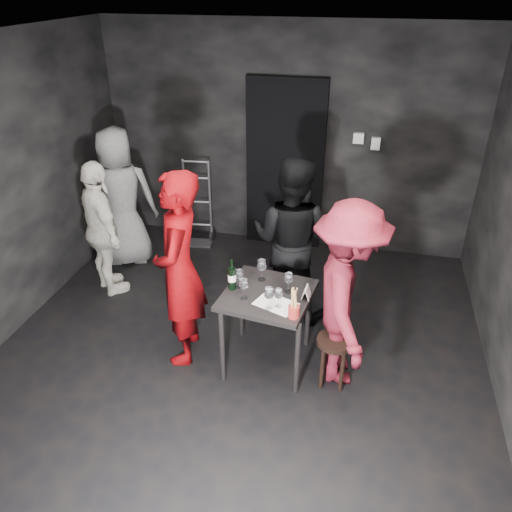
% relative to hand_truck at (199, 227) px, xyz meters
% --- Properties ---
extents(floor, '(4.50, 5.00, 0.02)m').
position_rel_hand_truck_xyz_m(floor, '(1.08, -2.20, -0.21)').
color(floor, black).
rests_on(floor, ground).
extents(ceiling, '(4.50, 5.00, 0.02)m').
position_rel_hand_truck_xyz_m(ceiling, '(1.08, -2.20, 2.49)').
color(ceiling, silver).
rests_on(ceiling, ground).
extents(wall_back, '(4.50, 0.04, 2.70)m').
position_rel_hand_truck_xyz_m(wall_back, '(1.08, 0.30, 1.14)').
color(wall_back, black).
rests_on(wall_back, ground).
extents(doorway, '(0.95, 0.10, 2.10)m').
position_rel_hand_truck_xyz_m(doorway, '(1.08, 0.24, 0.84)').
color(doorway, black).
rests_on(doorway, ground).
extents(wallbox_upper, '(0.12, 0.06, 0.12)m').
position_rel_hand_truck_xyz_m(wallbox_upper, '(1.93, 0.25, 1.24)').
color(wallbox_upper, '#B7B7B2').
rests_on(wallbox_upper, wall_back).
extents(wallbox_lower, '(0.10, 0.06, 0.14)m').
position_rel_hand_truck_xyz_m(wallbox_lower, '(2.13, 0.25, 1.19)').
color(wallbox_lower, '#B7B7B2').
rests_on(wallbox_lower, wall_back).
extents(hand_truck, '(0.37, 0.32, 1.11)m').
position_rel_hand_truck_xyz_m(hand_truck, '(0.00, 0.00, 0.00)').
color(hand_truck, '#B2B2B7').
rests_on(hand_truck, floor).
extents(tasting_table, '(0.72, 0.72, 0.75)m').
position_rel_hand_truck_xyz_m(tasting_table, '(1.36, -2.10, 0.44)').
color(tasting_table, black).
rests_on(tasting_table, floor).
extents(stool, '(0.31, 0.31, 0.47)m').
position_rel_hand_truck_xyz_m(stool, '(1.97, -2.24, 0.16)').
color(stool, black).
rests_on(stool, floor).
extents(server_red, '(0.66, 0.86, 2.13)m').
position_rel_hand_truck_xyz_m(server_red, '(0.60, -2.15, 0.86)').
color(server_red, '#740207').
rests_on(server_red, floor).
extents(woman_black, '(0.99, 0.67, 1.88)m').
position_rel_hand_truck_xyz_m(woman_black, '(1.42, -1.26, 0.73)').
color(woman_black, black).
rests_on(woman_black, floor).
extents(man_maroon, '(0.75, 1.25, 1.81)m').
position_rel_hand_truck_xyz_m(man_maroon, '(2.02, -2.11, 0.70)').
color(man_maroon, maroon).
rests_on(man_maroon, floor).
extents(bystander_cream, '(0.93, 0.90, 1.50)m').
position_rel_hand_truck_xyz_m(bystander_cream, '(-0.58, -1.33, 0.54)').
color(bystander_cream, white).
rests_on(bystander_cream, floor).
extents(bystander_grey, '(1.01, 0.76, 1.83)m').
position_rel_hand_truck_xyz_m(bystander_grey, '(-0.69, -0.67, 0.71)').
color(bystander_grey, slate).
rests_on(bystander_grey, floor).
extents(tasting_mat, '(0.39, 0.33, 0.00)m').
position_rel_hand_truck_xyz_m(tasting_mat, '(1.46, -2.25, 0.54)').
color(tasting_mat, white).
rests_on(tasting_mat, tasting_table).
extents(wine_glass_a, '(0.10, 0.10, 0.20)m').
position_rel_hand_truck_xyz_m(wine_glass_a, '(1.19, -2.22, 0.64)').
color(wine_glass_a, white).
rests_on(wine_glass_a, tasting_table).
extents(wine_glass_b, '(0.09, 0.09, 0.19)m').
position_rel_hand_truck_xyz_m(wine_glass_b, '(1.11, -2.07, 0.64)').
color(wine_glass_b, white).
rests_on(wine_glass_b, tasting_table).
extents(wine_glass_c, '(0.09, 0.09, 0.22)m').
position_rel_hand_truck_xyz_m(wine_glass_c, '(1.27, -1.91, 0.65)').
color(wine_glass_c, white).
rests_on(wine_glass_c, tasting_table).
extents(wine_glass_d, '(0.10, 0.10, 0.22)m').
position_rel_hand_truck_xyz_m(wine_glass_d, '(1.42, -2.32, 0.65)').
color(wine_glass_d, white).
rests_on(wine_glass_d, tasting_table).
extents(wine_glass_e, '(0.08, 0.08, 0.19)m').
position_rel_hand_truck_xyz_m(wine_glass_e, '(1.49, -2.28, 0.64)').
color(wine_glass_e, white).
rests_on(wine_glass_e, tasting_table).
extents(wine_glass_f, '(0.10, 0.10, 0.20)m').
position_rel_hand_truck_xyz_m(wine_glass_f, '(1.53, -2.04, 0.64)').
color(wine_glass_f, white).
rests_on(wine_glass_f, tasting_table).
extents(wine_bottle, '(0.07, 0.07, 0.28)m').
position_rel_hand_truck_xyz_m(wine_bottle, '(1.05, -2.10, 0.65)').
color(wine_bottle, black).
rests_on(wine_bottle, tasting_table).
extents(breadstick_cup, '(0.09, 0.09, 0.28)m').
position_rel_hand_truck_xyz_m(breadstick_cup, '(1.63, -2.38, 0.67)').
color(breadstick_cup, '#A22621').
rests_on(breadstick_cup, tasting_table).
extents(reserved_card, '(0.08, 0.13, 0.10)m').
position_rel_hand_truck_xyz_m(reserved_card, '(1.67, -2.09, 0.59)').
color(reserved_card, white).
rests_on(reserved_card, tasting_table).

